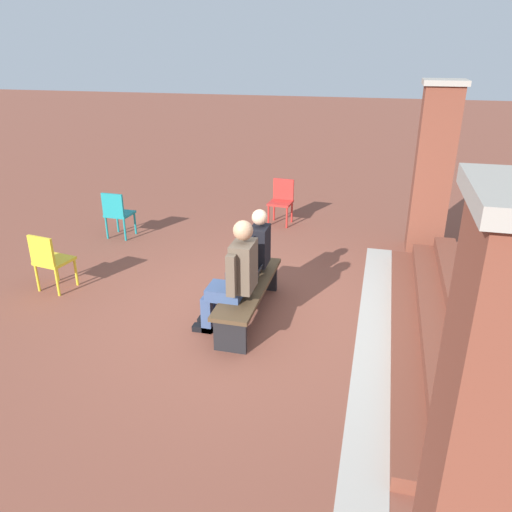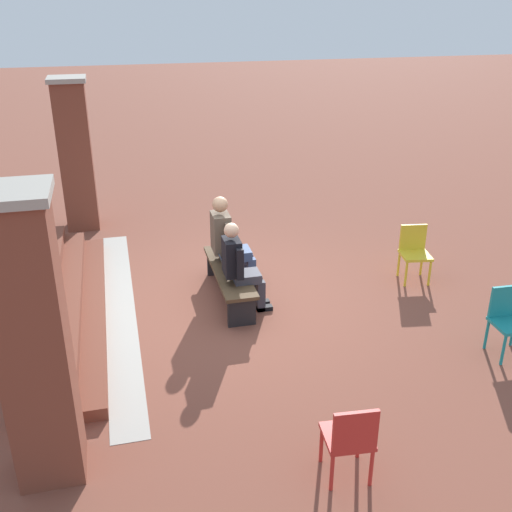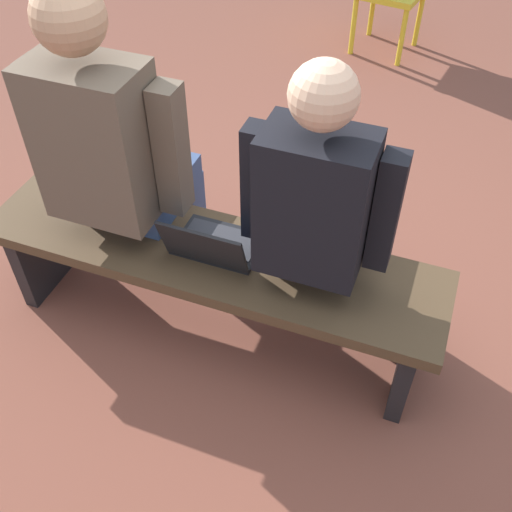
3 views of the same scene
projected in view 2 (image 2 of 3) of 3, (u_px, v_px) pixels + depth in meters
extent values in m
plane|color=brown|center=(230.00, 300.00, 8.57)|extent=(60.00, 60.00, 0.00)
cube|color=#A8A399|center=(120.00, 310.00, 8.29)|extent=(5.47, 0.40, 0.01)
cube|color=brown|center=(71.00, 311.00, 8.12)|extent=(4.67, 0.90, 0.15)
cube|color=brown|center=(58.00, 302.00, 8.03)|extent=(4.67, 0.60, 0.15)
cube|color=brown|center=(45.00, 294.00, 7.94)|extent=(4.67, 0.30, 0.15)
cube|color=brown|center=(34.00, 348.00, 5.02)|extent=(0.56, 0.56, 2.63)
cube|color=gray|center=(7.00, 194.00, 4.47)|extent=(0.64, 0.64, 0.08)
cube|color=brown|center=(76.00, 158.00, 10.68)|extent=(0.56, 0.56, 2.63)
cube|color=gray|center=(66.00, 79.00, 10.13)|extent=(0.64, 0.64, 0.08)
cube|color=#4C3823|center=(229.00, 271.00, 8.46)|extent=(1.80, 0.44, 0.05)
cube|color=black|center=(242.00, 312.00, 7.84)|extent=(0.06, 0.37, 0.40)
cube|color=black|center=(219.00, 262.00, 9.26)|extent=(0.06, 0.37, 0.40)
cube|color=#383842|center=(247.00, 277.00, 8.11)|extent=(0.31, 0.36, 0.13)
cube|color=#383842|center=(261.00, 296.00, 8.19)|extent=(0.10, 0.11, 0.45)
cube|color=black|center=(265.00, 308.00, 8.28)|extent=(0.10, 0.22, 0.06)
cube|color=#383842|center=(258.00, 291.00, 8.33)|extent=(0.10, 0.11, 0.45)
cube|color=black|center=(262.00, 303.00, 8.42)|extent=(0.10, 0.22, 0.06)
cube|color=black|center=(232.00, 257.00, 7.94)|extent=(0.34, 0.22, 0.51)
cube|color=maroon|center=(240.00, 259.00, 7.98)|extent=(0.05, 0.01, 0.30)
cube|color=black|center=(240.00, 264.00, 7.77)|extent=(0.08, 0.09, 0.43)
cube|color=black|center=(233.00, 251.00, 8.15)|extent=(0.08, 0.09, 0.43)
sphere|color=#DBAD89|center=(231.00, 230.00, 7.78)|extent=(0.20, 0.20, 0.20)
cube|color=#384C75|center=(236.00, 254.00, 8.79)|extent=(0.35, 0.41, 0.14)
cube|color=#384C75|center=(251.00, 272.00, 8.87)|extent=(0.11, 0.12, 0.45)
cube|color=black|center=(255.00, 283.00, 8.96)|extent=(0.11, 0.24, 0.07)
cube|color=#384C75|center=(249.00, 267.00, 9.04)|extent=(0.11, 0.12, 0.45)
cube|color=black|center=(253.00, 278.00, 9.13)|extent=(0.11, 0.24, 0.07)
cube|color=brown|center=(221.00, 233.00, 8.60)|extent=(0.39, 0.24, 0.57)
cube|color=brown|center=(229.00, 240.00, 8.41)|extent=(0.09, 0.10, 0.49)
cube|color=brown|center=(223.00, 227.00, 8.84)|extent=(0.09, 0.10, 0.49)
sphere|color=tan|center=(220.00, 204.00, 8.43)|extent=(0.22, 0.22, 0.22)
cube|color=black|center=(232.00, 269.00, 8.43)|extent=(0.32, 0.22, 0.02)
cube|color=#2D2D33|center=(233.00, 268.00, 8.43)|extent=(0.29, 0.15, 0.00)
cube|color=black|center=(222.00, 263.00, 8.36)|extent=(0.32, 0.07, 0.19)
cube|color=#33519E|center=(223.00, 263.00, 8.36)|extent=(0.28, 0.06, 0.17)
cube|color=gold|center=(415.00, 255.00, 8.97)|extent=(0.48, 0.48, 0.04)
cube|color=gold|center=(413.00, 237.00, 9.05)|extent=(0.10, 0.40, 0.40)
cylinder|color=gold|center=(406.00, 274.00, 8.88)|extent=(0.04, 0.04, 0.40)
cylinder|color=gold|center=(430.00, 273.00, 8.91)|extent=(0.04, 0.04, 0.40)
cylinder|color=gold|center=(399.00, 264.00, 9.21)|extent=(0.04, 0.04, 0.40)
cylinder|color=gold|center=(421.00, 263.00, 9.23)|extent=(0.04, 0.04, 0.40)
cube|color=red|center=(347.00, 436.00, 5.34)|extent=(0.45, 0.45, 0.04)
cube|color=red|center=(355.00, 431.00, 5.08)|extent=(0.07, 0.40, 0.40)
cylinder|color=red|center=(359.00, 440.00, 5.62)|extent=(0.04, 0.04, 0.40)
cylinder|color=red|center=(321.00, 444.00, 5.56)|extent=(0.04, 0.04, 0.40)
cylinder|color=red|center=(371.00, 468.00, 5.29)|extent=(0.04, 0.04, 0.40)
cylinder|color=red|center=(332.00, 472.00, 5.24)|extent=(0.04, 0.04, 0.40)
cube|color=teal|center=(511.00, 325.00, 7.12)|extent=(0.44, 0.44, 0.04)
cube|color=teal|center=(505.00, 301.00, 7.20)|extent=(0.06, 0.40, 0.40)
cylinder|color=teal|center=(503.00, 350.00, 7.01)|extent=(0.04, 0.04, 0.40)
cylinder|color=teal|center=(487.00, 334.00, 7.33)|extent=(0.04, 0.04, 0.40)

